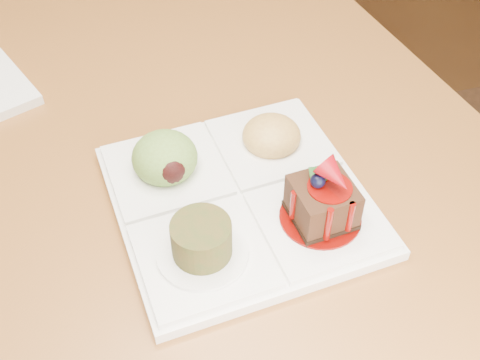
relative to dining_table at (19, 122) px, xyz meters
name	(u,v)px	position (x,y,z in m)	size (l,w,h in m)	color
dining_table	(19,122)	(0.00, 0.00, 0.00)	(1.00, 1.80, 0.75)	brown
sampler_plate	(237,190)	(0.19, -0.30, 0.09)	(0.25, 0.25, 0.09)	white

